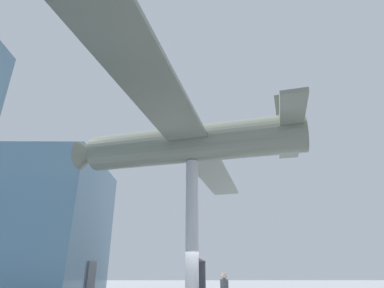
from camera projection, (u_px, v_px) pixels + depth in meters
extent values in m
cube|color=slate|center=(7.00, 161.00, 23.57)|extent=(0.36, 14.51, 0.60)
cube|color=slate|center=(91.00, 279.00, 20.37)|extent=(1.80, 0.12, 2.30)
cylinder|color=#B7B7BC|center=(192.00, 232.00, 13.14)|extent=(0.57, 0.57, 6.60)
cylinder|color=slate|center=(192.00, 144.00, 14.76)|extent=(4.61, 10.74, 1.83)
cube|color=slate|center=(192.00, 144.00, 14.76)|extent=(21.53, 7.71, 0.18)
cube|color=slate|center=(291.00, 131.00, 13.69)|extent=(6.99, 2.83, 0.18)
cube|color=slate|center=(288.00, 112.00, 14.07)|extent=(0.47, 1.11, 1.89)
cone|color=slate|center=(88.00, 155.00, 16.15)|extent=(1.76, 1.36, 1.55)
sphere|color=black|center=(77.00, 156.00, 16.31)|extent=(0.44, 0.44, 0.44)
cube|color=#4C5156|center=(224.00, 287.00, 12.30)|extent=(0.44, 0.31, 0.62)
sphere|color=beige|center=(224.00, 276.00, 12.47)|extent=(0.25, 0.25, 0.25)
cylinder|color=#333338|center=(197.00, 283.00, 16.67)|extent=(0.95, 0.95, 2.19)
cone|color=#2D2D33|center=(197.00, 259.00, 17.14)|extent=(1.10, 1.10, 0.24)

